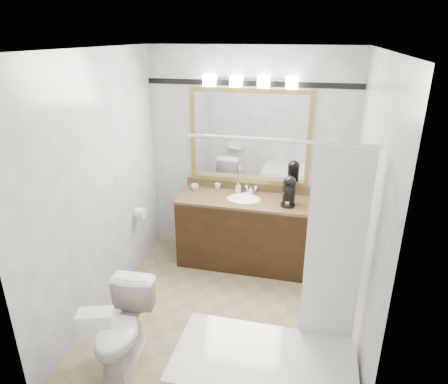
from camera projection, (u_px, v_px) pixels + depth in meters
The scene contains 15 objects.
room at pixel (223, 200), 3.50m from camera, with size 2.42×2.62×2.52m.
vanity at pixel (243, 230), 4.72m from camera, with size 1.53×0.58×0.97m.
mirror at pixel (249, 137), 4.57m from camera, with size 1.40×0.04×1.10m.
vanity_light_bar at pixel (250, 81), 4.28m from camera, with size 1.02×0.14×0.12m.
accent_stripe at pixel (251, 83), 4.36m from camera, with size 2.40×0.01×0.06m, color black.
bathtub at pixel (267, 374), 2.93m from camera, with size 1.30×0.75×1.96m.
tp_roll at pixel (140, 213), 4.56m from camera, with size 0.12×0.12×0.11m, color white.
toilet at pixel (123, 329), 3.28m from camera, with size 0.38×0.67×0.69m, color white.
tissue_box at pixel (95, 318), 2.83m from camera, with size 0.25×0.13×0.10m, color white.
coffee_maker at pixel (289, 190), 4.36m from camera, with size 0.17×0.21×0.32m.
cup_left at pixel (195, 187), 4.82m from camera, with size 0.09×0.09×0.07m, color white.
cup_right at pixel (218, 186), 4.83m from camera, with size 0.08×0.08×0.07m, color white.
soap_bottle_a at pixel (238, 188), 4.73m from camera, with size 0.05×0.06×0.12m, color white.
soap_bottle_b at pixel (250, 190), 4.69m from camera, with size 0.07×0.07×0.08m, color white.
soap_bar at pixel (248, 194), 4.67m from camera, with size 0.09×0.06×0.03m, color beige.
Camera 1 is at (0.77, -3.13, 2.61)m, focal length 32.00 mm.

